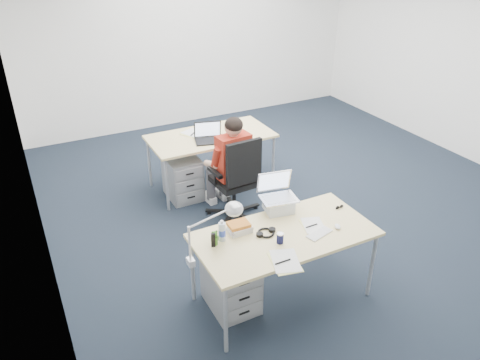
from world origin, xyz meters
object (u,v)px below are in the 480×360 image
object	(u,v)px
seated_person	(228,164)
drawer_pedestal_near	(231,281)
book_stack	(239,227)
headphones	(266,232)
drawer_pedestal_far	(183,178)
silver_laptop	(279,194)
water_bottle	(222,230)
sunglasses	(339,207)
dark_laptop	(209,132)
computer_mouse	(338,227)
wireless_keyboard	(319,233)
can_koozie	(280,238)
office_chair	(235,195)
desk_far	(211,139)
bear_figurine	(215,238)
far_cup	(235,127)
cordless_phone	(213,240)
desk_lamp	(207,234)
desk_near	(284,238)

from	to	relation	value
seated_person	drawer_pedestal_near	xyz separation A→B (m)	(-0.70, -1.51, -0.36)
book_stack	headphones	bearing A→B (deg)	-35.12
drawer_pedestal_far	headphones	xyz separation A→B (m)	(-0.01, -2.14, 0.47)
silver_laptop	headphones	size ratio (longest dim) A/B	1.80
water_bottle	sunglasses	size ratio (longest dim) A/B	2.15
silver_laptop	drawer_pedestal_far	bearing A→B (deg)	108.55
dark_laptop	computer_mouse	bearing A→B (deg)	-68.52
wireless_keyboard	drawer_pedestal_far	bearing A→B (deg)	84.54
silver_laptop	can_koozie	size ratio (longest dim) A/B	3.66
office_chair	headphones	distance (m)	1.51
office_chair	wireless_keyboard	bearing A→B (deg)	-92.43
drawer_pedestal_far	desk_far	bearing A→B (deg)	14.59
seated_person	computer_mouse	size ratio (longest dim) A/B	14.97
wireless_keyboard	bear_figurine	xyz separation A→B (m)	(-0.88, 0.28, 0.06)
office_chair	can_koozie	bearing A→B (deg)	-105.99
desk_far	far_cup	bearing A→B (deg)	-0.86
drawer_pedestal_far	dark_laptop	distance (m)	0.68
can_koozie	far_cup	distance (m)	2.54
drawer_pedestal_near	wireless_keyboard	distance (m)	0.91
cordless_phone	far_cup	distance (m)	2.57
water_bottle	cordless_phone	xyz separation A→B (m)	(-0.11, -0.05, -0.03)
water_bottle	desk_lamp	xyz separation A→B (m)	(-0.22, -0.19, 0.15)
headphones	can_koozie	xyz separation A→B (m)	(0.04, -0.17, 0.03)
desk_near	seated_person	world-z (taller)	seated_person
cordless_phone	desk_lamp	xyz separation A→B (m)	(-0.11, -0.14, 0.18)
headphones	dark_laptop	distance (m)	2.11
desk_far	water_bottle	bearing A→B (deg)	-111.54
drawer_pedestal_far	book_stack	xyz separation A→B (m)	(-0.21, -2.00, 0.50)
desk_far	cordless_phone	xyz separation A→B (m)	(-0.96, -2.21, 0.11)
office_chair	water_bottle	world-z (taller)	office_chair
sunglasses	desk_lamp	distance (m)	1.47
can_koozie	cordless_phone	size ratio (longest dim) A/B	0.74
desk_near	office_chair	bearing A→B (deg)	80.47
headphones	computer_mouse	bearing A→B (deg)	-24.76
seated_person	water_bottle	distance (m)	1.67
seated_person	silver_laptop	world-z (taller)	seated_person
drawer_pedestal_far	far_cup	distance (m)	0.97
desk_near	bear_figurine	xyz separation A→B (m)	(-0.61, 0.13, 0.12)
silver_laptop	can_koozie	distance (m)	0.53
dark_laptop	desk_near	bearing A→B (deg)	-80.52
cordless_phone	bear_figurine	bearing A→B (deg)	61.87
wireless_keyboard	computer_mouse	xyz separation A→B (m)	(0.20, 0.00, 0.01)
office_chair	can_koozie	distance (m)	1.67
headphones	desk_lamp	xyz separation A→B (m)	(-0.60, -0.10, 0.23)
desk_near	wireless_keyboard	distance (m)	0.31
desk_near	far_cup	bearing A→B (deg)	73.70
book_stack	seated_person	bearing A→B (deg)	68.07
silver_laptop	computer_mouse	size ratio (longest dim) A/B	4.22
headphones	water_bottle	distance (m)	0.40
desk_far	sunglasses	xyz separation A→B (m)	(0.37, -2.21, 0.06)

